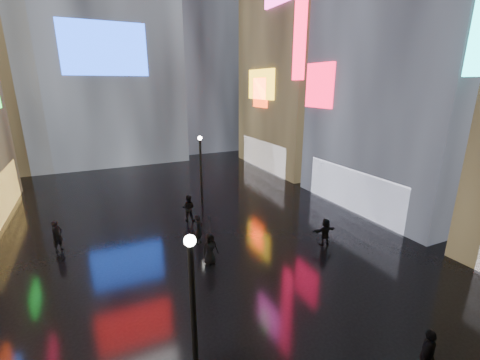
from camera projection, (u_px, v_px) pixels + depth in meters
ground at (189, 221)px, 21.18m from camera, size 140.00×140.00×0.00m
building_right_far at (308, 29)px, 32.32m from camera, size 10.28×12.00×28.00m
tower_flank_right at (193, 19)px, 42.53m from camera, size 12.00×12.00×34.00m
lamp_near at (193, 314)px, 8.33m from camera, size 0.30×0.30×5.20m
lamp_far at (201, 167)px, 23.06m from camera, size 0.30×0.30×5.20m
pedestrian_3 at (427, 355)px, 9.56m from camera, size 1.16×0.78×1.82m
pedestrian_4 at (210, 249)px, 15.93m from camera, size 0.85×0.58×1.66m
pedestrian_5 at (325, 232)px, 17.86m from camera, size 1.46×0.55×1.55m
pedestrian_6 at (199, 229)px, 17.98m from camera, size 0.72×0.73×1.71m
pedestrian_7 at (189, 208)px, 21.00m from camera, size 1.08×1.01×1.76m
umbrella_2 at (209, 225)px, 15.55m from camera, size 1.42×1.43×0.94m
pedestrian_8 at (57, 236)px, 17.19m from camera, size 0.73×0.74×1.72m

